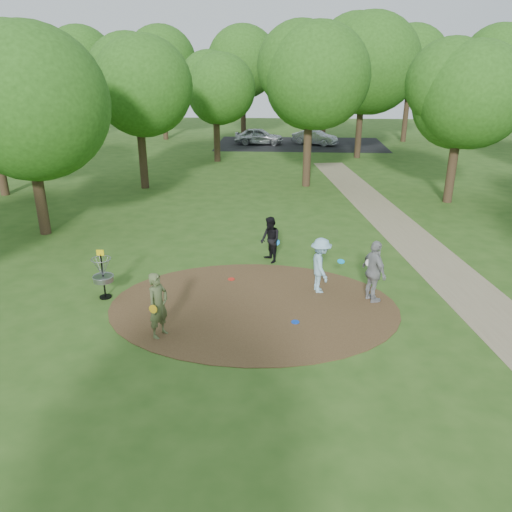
{
  "coord_description": "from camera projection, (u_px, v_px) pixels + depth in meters",
  "views": [
    {
      "loc": [
        0.87,
        -12.94,
        6.7
      ],
      "look_at": [
        0.0,
        1.2,
        1.1
      ],
      "focal_mm": 35.0,
      "sensor_mm": 36.0,
      "label": 1
    }
  ],
  "objects": [
    {
      "name": "player_throwing_with_disc",
      "position": [
        321.0,
        266.0,
        15.13
      ],
      "size": [
        1.16,
        1.23,
        1.74
      ],
      "color": "#90BFD6",
      "rests_on": "ground"
    },
    {
      "name": "player_waiting_with_disc",
      "position": [
        374.0,
        272.0,
        14.49
      ],
      "size": [
        0.87,
        1.2,
        1.89
      ],
      "color": "gray",
      "rests_on": "ground"
    },
    {
      "name": "player_observer_with_disc",
      "position": [
        158.0,
        305.0,
        12.65
      ],
      "size": [
        0.67,
        0.77,
        1.76
      ],
      "color": "#515F37",
      "rests_on": "ground"
    },
    {
      "name": "tree_ring",
      "position": [
        320.0,
        95.0,
        21.55
      ],
      "size": [
        37.95,
        45.76,
        9.59
      ],
      "color": "#332316",
      "rests_on": "ground"
    },
    {
      "name": "car_right",
      "position": [
        315.0,
        137.0,
        41.66
      ],
      "size": [
        3.93,
        2.74,
        1.23
      ],
      "primitive_type": "imported",
      "rotation": [
        0.0,
        0.0,
        1.14
      ],
      "color": "#A1A2A9",
      "rests_on": "ground"
    },
    {
      "name": "dirt_clearing",
      "position": [
        253.0,
        306.0,
        14.52
      ],
      "size": [
        8.4,
        8.4,
        0.02
      ],
      "primitive_type": "cylinder",
      "color": "#47301C",
      "rests_on": "ground"
    },
    {
      "name": "car_left",
      "position": [
        259.0,
        136.0,
        41.78
      ],
      "size": [
        4.03,
        1.64,
        1.37
      ],
      "primitive_type": "imported",
      "rotation": [
        0.0,
        0.0,
        1.56
      ],
      "color": "#A5A9AD",
      "rests_on": "ground"
    },
    {
      "name": "ground",
      "position": [
        253.0,
        306.0,
        14.52
      ],
      "size": [
        100.0,
        100.0,
        0.0
      ],
      "primitive_type": "plane",
      "color": "#2D5119",
      "rests_on": "ground"
    },
    {
      "name": "disc_golf_basket",
      "position": [
        102.0,
        271.0,
        14.74
      ],
      "size": [
        0.63,
        0.63,
        1.54
      ],
      "color": "black",
      "rests_on": "ground"
    },
    {
      "name": "player_walking_with_disc",
      "position": [
        270.0,
        240.0,
        17.43
      ],
      "size": [
        0.91,
        0.99,
        1.63
      ],
      "color": "black",
      "rests_on": "ground"
    },
    {
      "name": "parking_lot",
      "position": [
        300.0,
        144.0,
        42.25
      ],
      "size": [
        14.0,
        8.0,
        0.01
      ],
      "primitive_type": "cube",
      "color": "black",
      "rests_on": "ground"
    },
    {
      "name": "disc_ground_blue",
      "position": [
        295.0,
        322.0,
        13.59
      ],
      "size": [
        0.22,
        0.22,
        0.02
      ],
      "primitive_type": "cylinder",
      "color": "blue",
      "rests_on": "dirt_clearing"
    },
    {
      "name": "disc_ground_red",
      "position": [
        231.0,
        279.0,
        16.24
      ],
      "size": [
        0.22,
        0.22,
        0.02
      ],
      "primitive_type": "cylinder",
      "color": "red",
      "rests_on": "dirt_clearing"
    },
    {
      "name": "footpath",
      "position": [
        459.0,
        283.0,
        16.01
      ],
      "size": [
        7.55,
        39.89,
        0.01
      ],
      "primitive_type": "cube",
      "rotation": [
        0.0,
        0.0,
        0.14
      ],
      "color": "#8C7A5B",
      "rests_on": "ground"
    }
  ]
}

